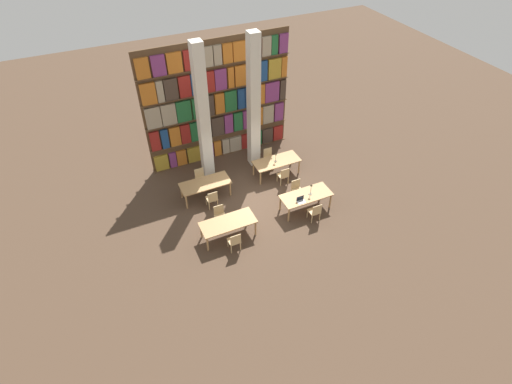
# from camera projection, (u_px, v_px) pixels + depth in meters

# --- Properties ---
(ground_plane) EXTENTS (40.00, 40.00, 0.00)m
(ground_plane) POSITION_uv_depth(u_px,v_px,m) (255.00, 202.00, 16.51)
(ground_plane) COLOR #4C3828
(bookshelf_bank) EXTENTS (6.59, 0.35, 5.50)m
(bookshelf_bank) POSITION_uv_depth(u_px,v_px,m) (219.00, 103.00, 17.30)
(bookshelf_bank) COLOR brown
(bookshelf_bank) RESTS_ON ground_plane
(pillar_left) EXTENTS (0.45, 0.45, 6.00)m
(pillar_left) POSITION_uv_depth(u_px,v_px,m) (203.00, 116.00, 15.90)
(pillar_left) COLOR silver
(pillar_left) RESTS_ON ground_plane
(pillar_center) EXTENTS (0.45, 0.45, 6.00)m
(pillar_center) POSITION_uv_depth(u_px,v_px,m) (254.00, 104.00, 16.60)
(pillar_center) COLOR silver
(pillar_center) RESTS_ON ground_plane
(reading_table_0) EXTENTS (2.06, 0.88, 0.73)m
(reading_table_0) POSITION_uv_depth(u_px,v_px,m) (228.00, 224.00, 14.67)
(reading_table_0) COLOR tan
(reading_table_0) RESTS_ON ground_plane
(chair_0) EXTENTS (0.42, 0.40, 0.86)m
(chair_0) POSITION_uv_depth(u_px,v_px,m) (235.00, 241.00, 14.29)
(chair_0) COLOR tan
(chair_0) RESTS_ON ground_plane
(chair_1) EXTENTS (0.42, 0.40, 0.86)m
(chair_1) POSITION_uv_depth(u_px,v_px,m) (220.00, 215.00, 15.28)
(chair_1) COLOR tan
(chair_1) RESTS_ON ground_plane
(reading_table_1) EXTENTS (2.06, 0.88, 0.73)m
(reading_table_1) POSITION_uv_depth(u_px,v_px,m) (306.00, 196.00, 15.80)
(reading_table_1) COLOR tan
(reading_table_1) RESTS_ON ground_plane
(chair_2) EXTENTS (0.42, 0.40, 0.86)m
(chair_2) POSITION_uv_depth(u_px,v_px,m) (315.00, 211.00, 15.43)
(chair_2) COLOR tan
(chair_2) RESTS_ON ground_plane
(chair_3) EXTENTS (0.42, 0.40, 0.86)m
(chair_3) POSITION_uv_depth(u_px,v_px,m) (297.00, 189.00, 16.42)
(chair_3) COLOR tan
(chair_3) RESTS_ON ground_plane
(desk_lamp_0) EXTENTS (0.14, 0.14, 0.50)m
(desk_lamp_0) POSITION_uv_depth(u_px,v_px,m) (311.00, 188.00, 15.57)
(desk_lamp_0) COLOR brown
(desk_lamp_0) RESTS_ON reading_table_1
(laptop) EXTENTS (0.32, 0.22, 0.21)m
(laptop) POSITION_uv_depth(u_px,v_px,m) (301.00, 201.00, 15.44)
(laptop) COLOR silver
(laptop) RESTS_ON reading_table_1
(reading_table_2) EXTENTS (2.06, 0.88, 0.73)m
(reading_table_2) POSITION_uv_depth(u_px,v_px,m) (205.00, 184.00, 16.35)
(reading_table_2) COLOR tan
(reading_table_2) RESTS_ON ground_plane
(chair_4) EXTENTS (0.42, 0.40, 0.86)m
(chair_4) POSITION_uv_depth(u_px,v_px,m) (212.00, 198.00, 15.99)
(chair_4) COLOR tan
(chair_4) RESTS_ON ground_plane
(chair_5) EXTENTS (0.42, 0.40, 0.86)m
(chair_5) POSITION_uv_depth(u_px,v_px,m) (200.00, 178.00, 16.98)
(chair_5) COLOR tan
(chair_5) RESTS_ON ground_plane
(reading_table_3) EXTENTS (2.06, 0.88, 0.73)m
(reading_table_3) POSITION_uv_depth(u_px,v_px,m) (277.00, 162.00, 17.49)
(reading_table_3) COLOR tan
(reading_table_3) RESTS_ON ground_plane
(chair_6) EXTENTS (0.42, 0.40, 0.86)m
(chair_6) POSITION_uv_depth(u_px,v_px,m) (284.00, 175.00, 17.11)
(chair_6) COLOR tan
(chair_6) RESTS_ON ground_plane
(chair_7) EXTENTS (0.42, 0.40, 0.86)m
(chair_7) POSITION_uv_depth(u_px,v_px,m) (269.00, 157.00, 18.10)
(chair_7) COLOR tan
(chair_7) RESTS_ON ground_plane
(desk_lamp_1) EXTENTS (0.14, 0.14, 0.44)m
(desk_lamp_1) POSITION_uv_depth(u_px,v_px,m) (276.00, 156.00, 17.20)
(desk_lamp_1) COLOR brown
(desk_lamp_1) RESTS_ON reading_table_3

